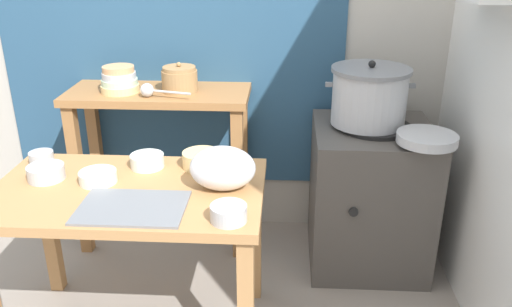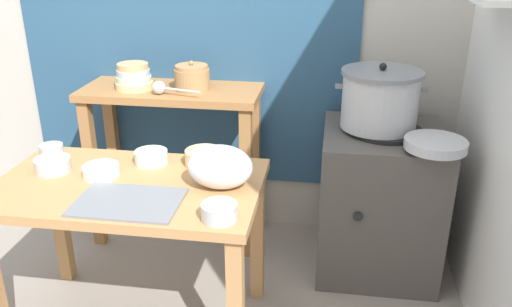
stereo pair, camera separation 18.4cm
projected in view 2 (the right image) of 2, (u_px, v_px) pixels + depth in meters
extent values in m
cube|color=#B2ADA3|center=(232.00, 6.00, 2.88)|extent=(4.40, 0.10, 2.60)
cube|color=#B27F4C|center=(128.00, 187.00, 2.19)|extent=(1.10, 0.66, 0.04)
cube|color=#B27F4C|center=(60.00, 220.00, 2.65)|extent=(0.06, 0.06, 0.68)
cube|color=#B27F4C|center=(257.00, 236.00, 2.52)|extent=(0.06, 0.06, 0.68)
cube|color=#9E6B3D|center=(171.00, 92.00, 2.84)|extent=(0.96, 0.40, 0.04)
cube|color=#9E6B3D|center=(93.00, 175.00, 2.93)|extent=(0.06, 0.06, 0.86)
cube|color=#9E6B3D|center=(246.00, 185.00, 2.82)|extent=(0.06, 0.06, 0.86)
cube|color=#9E6B3D|center=(114.00, 154.00, 3.21)|extent=(0.06, 0.06, 0.86)
cube|color=#9E6B3D|center=(255.00, 163.00, 3.09)|extent=(0.06, 0.06, 0.86)
cube|color=#4C4742|center=(379.00, 201.00, 2.76)|extent=(0.60, 0.60, 0.76)
cylinder|color=black|center=(386.00, 131.00, 2.61)|extent=(0.36, 0.36, 0.02)
cylinder|color=black|center=(358.00, 216.00, 2.47)|extent=(0.04, 0.02, 0.04)
cylinder|color=#B7BABF|center=(380.00, 101.00, 2.57)|extent=(0.37, 0.37, 0.27)
cylinder|color=slate|center=(382.00, 72.00, 2.52)|extent=(0.39, 0.39, 0.02)
sphere|color=black|center=(383.00, 67.00, 2.51)|extent=(0.04, 0.04, 0.04)
cube|color=slate|center=(339.00, 86.00, 2.58)|extent=(0.04, 0.02, 0.02)
cube|color=slate|center=(424.00, 90.00, 2.52)|extent=(0.04, 0.02, 0.02)
cylinder|color=#A37A4C|center=(192.00, 79.00, 2.79)|extent=(0.19, 0.19, 0.11)
cylinder|color=#A37A4C|center=(191.00, 67.00, 2.76)|extent=(0.17, 0.17, 0.02)
sphere|color=#A37A4C|center=(191.00, 63.00, 2.76)|extent=(0.02, 0.02, 0.02)
cylinder|color=#E5C684|center=(134.00, 85.00, 2.82)|extent=(0.20, 0.20, 0.04)
cylinder|color=#B7D1AD|center=(134.00, 79.00, 2.81)|extent=(0.19, 0.19, 0.03)
cylinder|color=#B7BABF|center=(133.00, 73.00, 2.79)|extent=(0.17, 0.17, 0.04)
cylinder|color=tan|center=(133.00, 66.00, 2.78)|extent=(0.16, 0.16, 0.03)
sphere|color=#B7BABF|center=(159.00, 88.00, 2.72)|extent=(0.07, 0.07, 0.07)
cylinder|color=#B7BABF|center=(182.00, 90.00, 2.67)|extent=(0.20, 0.06, 0.01)
cube|color=slate|center=(128.00, 202.00, 2.02)|extent=(0.40, 0.28, 0.01)
ellipsoid|color=white|center=(220.00, 167.00, 2.11)|extent=(0.26, 0.19, 0.18)
cylinder|color=#B7BABF|center=(436.00, 144.00, 2.36)|extent=(0.28, 0.28, 0.04)
cylinder|color=#E5C684|center=(204.00, 158.00, 2.33)|extent=(0.17, 0.17, 0.07)
cylinder|color=#337238|center=(204.00, 152.00, 2.32)|extent=(0.14, 0.14, 0.01)
cylinder|color=silver|center=(151.00, 157.00, 2.36)|extent=(0.15, 0.15, 0.06)
cylinder|color=brown|center=(151.00, 152.00, 2.35)|extent=(0.12, 0.12, 0.01)
cylinder|color=#B7BABF|center=(219.00, 212.00, 1.90)|extent=(0.13, 0.13, 0.06)
cylinder|color=maroon|center=(219.00, 206.00, 1.89)|extent=(0.11, 0.11, 0.01)
cylinder|color=#B7BABF|center=(53.00, 165.00, 2.28)|extent=(0.15, 0.15, 0.06)
cylinder|color=brown|center=(52.00, 160.00, 2.27)|extent=(0.13, 0.13, 0.01)
cylinder|color=silver|center=(101.00, 171.00, 2.23)|extent=(0.15, 0.15, 0.05)
cylinder|color=beige|center=(100.00, 167.00, 2.22)|extent=(0.13, 0.13, 0.01)
cylinder|color=#B7BABF|center=(52.00, 151.00, 2.43)|extent=(0.11, 0.11, 0.06)
cylinder|color=#337238|center=(51.00, 146.00, 2.42)|extent=(0.09, 0.09, 0.01)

